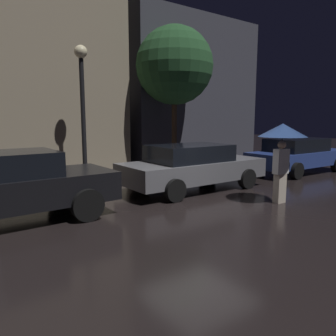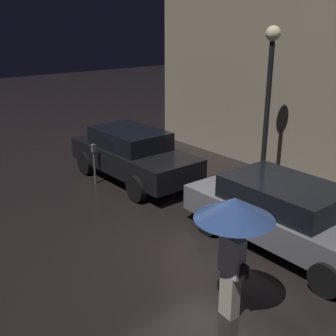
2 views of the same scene
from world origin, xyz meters
TOP-DOWN VIEW (x-y plane):
  - ground_plane at (0.00, 0.00)m, footprint 60.00×60.00m
  - building_facade_right at (4.76, 6.50)m, footprint 6.73×3.00m
  - parked_car_black at (-4.16, 1.26)m, footprint 4.32×1.92m
  - parked_car_grey at (1.04, 1.49)m, footprint 4.56×2.00m
  - parked_car_blue at (6.47, 1.42)m, footprint 4.60×1.90m
  - pedestrian_with_umbrella at (1.81, -1.05)m, footprint 1.20×1.20m
  - street_lamp_near at (-1.44, 3.80)m, footprint 0.39×0.39m
  - street_tree at (2.36, 4.15)m, footprint 2.91×2.91m

SIDE VIEW (x-z plane):
  - ground_plane at x=0.00m, z-range 0.00..0.00m
  - parked_car_blue at x=6.47m, z-range 0.03..1.40m
  - parked_car_grey at x=1.04m, z-range 0.04..1.41m
  - parked_car_black at x=-4.16m, z-range 0.04..1.52m
  - pedestrian_with_umbrella at x=1.81m, z-range 0.66..2.69m
  - street_lamp_near at x=-1.44m, z-range 0.76..5.08m
  - building_facade_right at x=4.76m, z-range 0.00..6.67m
  - street_tree at x=2.36m, z-range 1.32..6.89m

